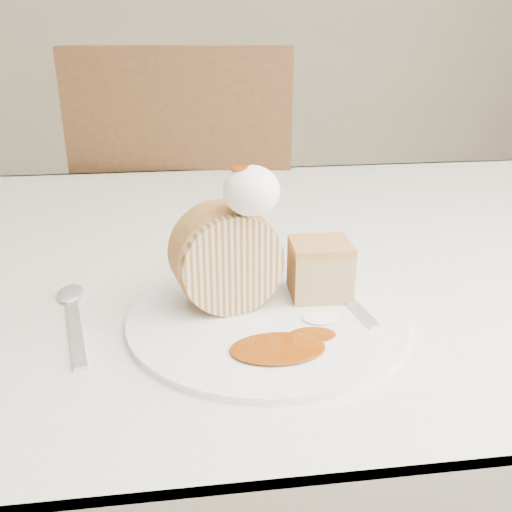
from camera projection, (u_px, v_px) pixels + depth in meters
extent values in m
cube|color=white|center=(244.00, 259.00, 0.81)|extent=(1.40, 0.90, 0.04)
cube|color=white|center=(222.00, 231.00, 1.26)|extent=(1.40, 0.01, 0.28)
cylinder|color=brown|center=(485.00, 331.00, 1.36)|extent=(0.06, 0.06, 0.71)
cube|color=brown|center=(196.00, 248.00, 1.52)|extent=(0.53, 0.53, 0.04)
cube|color=brown|center=(181.00, 168.00, 1.22)|extent=(0.47, 0.11, 0.49)
cylinder|color=brown|center=(269.00, 298.00, 1.80)|extent=(0.04, 0.04, 0.46)
cylinder|color=brown|center=(142.00, 298.00, 1.80)|extent=(0.04, 0.04, 0.46)
cylinder|color=brown|center=(272.00, 371.00, 1.43)|extent=(0.04, 0.04, 0.46)
cylinder|color=brown|center=(112.00, 370.00, 1.43)|extent=(0.04, 0.04, 0.46)
cylinder|color=white|center=(267.00, 317.00, 0.60)|extent=(0.30, 0.30, 0.01)
cylinder|color=#CBBC8D|center=(227.00, 258.00, 0.60)|extent=(0.12, 0.08, 0.11)
cube|color=tan|center=(320.00, 272.00, 0.63)|extent=(0.07, 0.06, 0.05)
ellipsoid|color=white|center=(252.00, 191.00, 0.55)|extent=(0.06, 0.06, 0.05)
ellipsoid|color=#773004|center=(244.00, 162.00, 0.54)|extent=(0.03, 0.02, 0.01)
cube|color=silver|center=(349.00, 300.00, 0.62)|extent=(0.05, 0.17, 0.00)
cube|color=silver|center=(76.00, 332.00, 0.57)|extent=(0.06, 0.17, 0.00)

